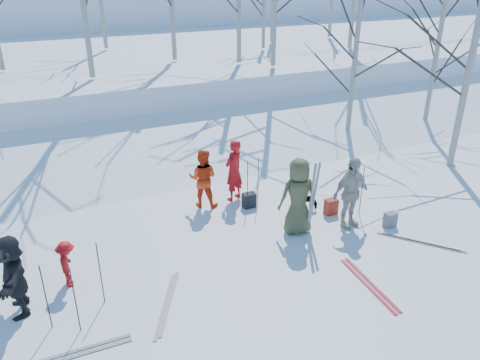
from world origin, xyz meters
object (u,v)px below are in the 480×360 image
skier_red_seated (67,264)px  backpack_dark (249,200)px  skier_olive_center (298,196)px  dog (307,199)px  backpack_grey (390,220)px  skier_redor_behind (203,178)px  skier_grey_west (13,275)px  skier_cream_east (351,193)px  backpack_red (331,207)px  skier_red_north (234,170)px

skier_red_seated → backpack_dark: size_ratio=2.52×
skier_olive_center → dog: skier_olive_center is taller
skier_olive_center → backpack_grey: 2.49m
skier_redor_behind → skier_olive_center: bearing=158.1°
skier_grey_west → skier_cream_east: bearing=90.4°
skier_red_seated → backpack_grey: (7.53, -0.89, -0.31)m
skier_grey_west → backpack_grey: size_ratio=4.27×
backpack_dark → dog: bearing=-26.5°
backpack_red → skier_red_north: bearing=136.5°
skier_red_north → skier_grey_west: skier_red_north is taller
dog → backpack_grey: dog is taller
skier_red_north → skier_redor_behind: skier_red_north is taller
backpack_red → skier_red_seated: bearing=-177.7°
skier_cream_east → dog: 1.46m
skier_red_north → skier_grey_west: (-5.55, -2.54, -0.05)m
skier_red_seated → skier_cream_east: (6.59, -0.41, 0.41)m
skier_red_north → skier_red_seated: size_ratio=1.72×
backpack_grey → backpack_dark: 3.65m
skier_red_north → skier_cream_east: 3.22m
skier_olive_center → skier_cream_east: size_ratio=1.04×
skier_red_north → skier_grey_west: bearing=-2.8°
dog → backpack_dark: bearing=-67.6°
skier_red_north → skier_red_seated: 5.09m
skier_redor_behind → backpack_dark: skier_redor_behind is taller
skier_olive_center → skier_red_seated: 5.31m
skier_cream_east → backpack_red: 0.98m
skier_redor_behind → backpack_grey: skier_redor_behind is taller
dog → backpack_dark: size_ratio=1.52×
backpack_grey → skier_olive_center: bearing=160.7°
skier_red_seated → skier_grey_west: (-0.94, -0.42, 0.31)m
skier_grey_west → backpack_red: (7.50, 0.69, -0.60)m
skier_cream_east → skier_olive_center: bearing=159.5°
skier_grey_west → backpack_grey: 8.51m
skier_redor_behind → skier_red_seated: bearing=62.1°
skier_red_seated → backpack_grey: skier_red_seated is taller
skier_red_north → backpack_red: skier_red_north is taller
skier_olive_center → skier_redor_behind: (-1.59, 2.22, -0.15)m
dog → skier_grey_west: bearing=-31.3°
skier_red_seated → backpack_grey: 7.59m
skier_red_seated → skier_olive_center: bearing=-84.7°
dog → backpack_grey: bearing=87.3°
dog → backpack_red: bearing=84.2°
skier_redor_behind → skier_grey_west: skier_grey_west is taller
dog → backpack_dark: dog is taller
skier_olive_center → skier_redor_behind: bearing=-47.1°
dog → skier_redor_behind: bearing=-68.8°
backpack_red → backpack_grey: 1.51m
skier_cream_east → backpack_red: bearing=85.3°
skier_red_north → skier_red_seated: bearing=-2.7°
skier_redor_behind → dog: size_ratio=2.64×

